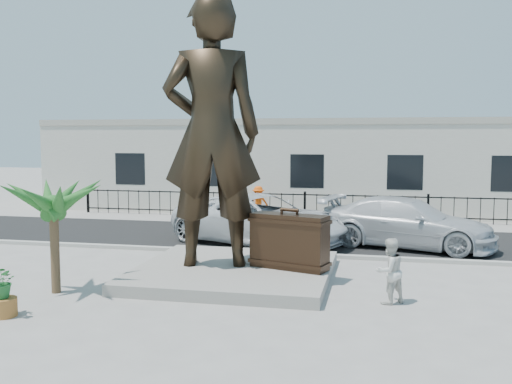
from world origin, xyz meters
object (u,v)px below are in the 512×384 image
(suitcase, at_px, (289,241))
(car_white, at_px, (259,219))
(tourist, at_px, (389,271))
(statue, at_px, (212,132))

(suitcase, relative_size, car_white, 0.32)
(suitcase, distance_m, tourist, 3.13)
(suitcase, height_order, tourist, suitcase)
(statue, xyz_separation_m, suitcase, (2.15, -0.01, -2.91))
(tourist, relative_size, car_white, 0.24)
(suitcase, bearing_deg, tourist, -16.00)
(statue, relative_size, suitcase, 3.50)
(suitcase, height_order, car_white, car_white)
(statue, bearing_deg, tourist, 146.82)
(tourist, bearing_deg, suitcase, -73.44)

